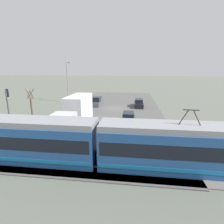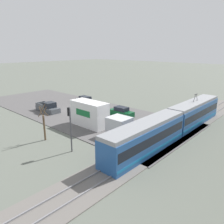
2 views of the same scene
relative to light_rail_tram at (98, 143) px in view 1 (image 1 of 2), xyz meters
name	(u,v)px [view 1 (image 1 of 2)]	position (x,y,z in m)	size (l,w,h in m)	color
ground_plane	(115,108)	(0.98, -20.36, -1.77)	(320.00, 320.00, 0.00)	#60665B
road_surface	(115,108)	(0.98, -20.36, -1.73)	(17.02, 45.56, 0.08)	#565454
rail_bed	(87,162)	(0.98, 0.00, -1.72)	(55.27, 4.40, 0.22)	slate
light_rail_tram	(98,143)	(0.00, 0.00, 0.00)	(26.37, 2.71, 4.62)	#235193
box_truck	(76,112)	(5.10, -9.71, 0.03)	(2.55, 10.34, 3.73)	silver
pickup_truck	(96,102)	(5.04, -22.71, -1.00)	(1.93, 5.51, 1.83)	#4C5156
sedan_car_0	(128,119)	(-2.01, -10.81, -1.03)	(1.72, 4.48, 1.59)	#0C4723
sedan_car_1	(139,103)	(-3.70, -22.31, -1.05)	(1.71, 4.79, 1.56)	black
traffic_light_pole	(8,104)	(12.26, -6.30, 1.58)	(0.28, 0.47, 5.17)	#47474C
street_tree	(31,106)	(12.53, -11.38, 0.35)	(1.11, 0.92, 4.66)	brown
street_lamp_near_crossing	(68,79)	(12.47, -26.42, 3.40)	(0.36, 1.95, 9.07)	gray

